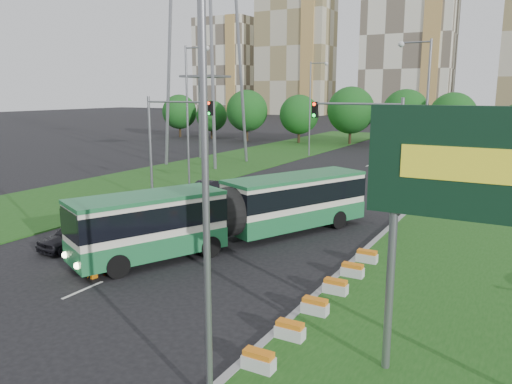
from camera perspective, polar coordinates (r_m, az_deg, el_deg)
The scene contains 18 objects.
ground at distance 25.38m, azimuth -4.30°, elevation -7.82°, with size 360.00×360.00×0.00m, color black.
median_kerb at distance 30.03m, azimuth 14.11°, elevation -4.89°, with size 0.30×60.00×0.18m, color gray.
left_verge at distance 55.39m, azimuth -5.65°, elevation 2.77°, with size 12.00×110.00×0.10m, color #1C4E16.
lane_markings at distance 43.94m, azimuth 6.83°, elevation 0.40°, with size 0.20×100.00×0.01m, color silver, non-canonical shape.
flower_planters at distance 20.26m, azimuth 7.97°, elevation -11.65°, with size 1.10×11.50×0.60m, color silver, non-canonical shape.
billboard at distance 14.16m, azimuth 24.62°, elevation 1.47°, with size 6.00×0.37×8.00m.
traffic_mast_median at distance 31.28m, azimuth 13.29°, elevation 5.62°, with size 5.76×0.32×8.00m.
traffic_mast_left at distance 37.50m, azimuth -10.17°, elevation 6.67°, with size 5.76×0.32×8.00m.
street_lamps at distance 34.17m, azimuth 0.61°, elevation 7.49°, with size 36.00×60.00×12.00m, color gray, non-canonical shape.
tree_line at distance 75.12m, azimuth 26.81°, elevation 7.29°, with size 120.00×8.00×9.00m, color #155016, non-canonical shape.
apartment_tower_west at distance 187.76m, azimuth 4.55°, elevation 16.20°, with size 26.00×15.00×48.00m, color beige.
apartment_tower_cwest at distance 175.10m, azimuth 17.08°, elevation 16.75°, with size 28.00×15.00×52.00m, color #EBE9CD.
midrise_west at distance 201.74m, azimuth -3.49°, elevation 14.17°, with size 22.00×14.00×36.00m, color #EBE9CD.
articulated_bus at distance 27.95m, azimuth -2.85°, elevation -2.12°, with size 2.80×17.97×2.96m.
car_left_near at distance 28.88m, azimuth -19.96°, elevation -4.63°, with size 1.67×4.14×1.41m, color black.
car_left_far at distance 40.26m, azimuth -5.93°, elevation 0.34°, with size 1.36×3.90×1.29m, color black.
pedestrian at distance 24.21m, azimuth -16.74°, elevation -7.23°, with size 0.59×0.39×1.62m, color gray.
shopping_trolley at distance 24.17m, azimuth -18.21°, elevation -8.59°, with size 0.37×0.39×0.64m.
Camera 1 is at (13.27, -19.95, 8.36)m, focal length 35.00 mm.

